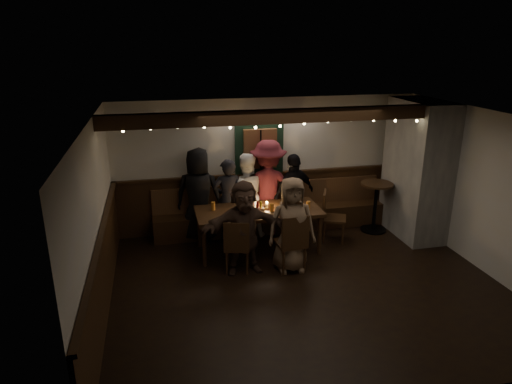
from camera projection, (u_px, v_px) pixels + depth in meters
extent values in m
cube|color=black|center=(307.00, 286.00, 7.09)|extent=(6.00, 5.00, 0.01)
cube|color=black|center=(314.00, 119.00, 6.26)|extent=(6.00, 5.00, 0.01)
cube|color=beige|center=(268.00, 164.00, 8.99)|extent=(6.00, 0.01, 2.60)
cube|color=beige|center=(95.00, 225.00, 6.05)|extent=(0.01, 5.00, 2.60)
cube|color=beige|center=(488.00, 193.00, 7.30)|extent=(0.01, 5.00, 2.60)
cube|color=#321E0F|center=(268.00, 200.00, 9.20)|extent=(6.00, 0.05, 1.10)
cube|color=#321E0F|center=(104.00, 275.00, 6.30)|extent=(0.05, 5.00, 1.10)
cube|color=slate|center=(417.00, 170.00, 8.61)|extent=(0.70, 1.40, 2.60)
cube|color=#321E0F|center=(271.00, 220.00, 9.08)|extent=(4.60, 0.45, 0.45)
cube|color=brown|center=(269.00, 194.00, 9.10)|extent=(4.60, 0.06, 0.50)
cube|color=black|center=(259.00, 148.00, 8.78)|extent=(0.95, 0.04, 1.00)
cube|color=brown|center=(260.00, 149.00, 8.72)|extent=(0.64, 0.12, 0.76)
cube|color=#321E0F|center=(292.00, 116.00, 7.22)|extent=(6.00, 0.16, 0.22)
sphere|color=#FFE599|center=(123.00, 131.00, 6.70)|extent=(0.04, 0.04, 0.04)
sphere|color=#FFE599|center=(151.00, 128.00, 6.78)|extent=(0.04, 0.04, 0.04)
sphere|color=#FFE599|center=(178.00, 127.00, 6.86)|extent=(0.04, 0.04, 0.04)
sphere|color=#FFE599|center=(204.00, 127.00, 6.95)|extent=(0.04, 0.04, 0.04)
sphere|color=#FFE599|center=(230.00, 128.00, 7.04)|extent=(0.04, 0.04, 0.04)
sphere|color=#FFE599|center=(255.00, 128.00, 7.13)|extent=(0.04, 0.04, 0.04)
sphere|color=#FFE599|center=(280.00, 126.00, 7.21)|extent=(0.04, 0.04, 0.04)
sphere|color=#FFE599|center=(304.00, 124.00, 7.28)|extent=(0.04, 0.04, 0.04)
sphere|color=#FFE599|center=(328.00, 121.00, 7.36)|extent=(0.04, 0.04, 0.04)
sphere|color=#FFE599|center=(351.00, 120.00, 7.44)|extent=(0.04, 0.04, 0.04)
sphere|color=#FFE599|center=(373.00, 120.00, 7.53)|extent=(0.04, 0.04, 0.04)
sphere|color=#FFE599|center=(395.00, 121.00, 7.62)|extent=(0.04, 0.04, 0.04)
sphere|color=#FFE599|center=(417.00, 121.00, 7.71)|extent=(0.04, 0.04, 0.04)
sphere|color=#FFE599|center=(438.00, 120.00, 7.79)|extent=(0.04, 0.04, 0.04)
cube|color=#321E0F|center=(258.00, 211.00, 8.05)|extent=(2.20, 0.94, 0.06)
cylinder|color=#321E0F|center=(204.00, 246.00, 7.61)|extent=(0.07, 0.07, 0.72)
cylinder|color=#321E0F|center=(200.00, 228.00, 8.32)|extent=(0.07, 0.07, 0.72)
cylinder|color=#321E0F|center=(319.00, 235.00, 8.03)|extent=(0.07, 0.07, 0.72)
cylinder|color=#321E0F|center=(305.00, 219.00, 8.75)|extent=(0.07, 0.07, 0.72)
cylinder|color=#BF7226|center=(213.00, 206.00, 8.01)|extent=(0.07, 0.07, 0.15)
cylinder|color=#BF7226|center=(241.00, 212.00, 7.74)|extent=(0.07, 0.07, 0.15)
cylinder|color=silver|center=(254.00, 203.00, 8.13)|extent=(0.07, 0.07, 0.15)
cylinder|color=#BF7226|center=(272.00, 208.00, 7.94)|extent=(0.07, 0.07, 0.15)
cylinder|color=silver|center=(285.00, 200.00, 8.29)|extent=(0.07, 0.07, 0.15)
cylinder|color=#BF7226|center=(308.00, 205.00, 8.05)|extent=(0.07, 0.07, 0.15)
cylinder|color=white|center=(230.00, 218.00, 7.63)|extent=(0.27, 0.27, 0.02)
cube|color=#B2B2B7|center=(259.00, 209.00, 7.99)|extent=(0.17, 0.10, 0.05)
cylinder|color=#990C0C|center=(257.00, 206.00, 7.96)|extent=(0.04, 0.04, 0.17)
cylinder|color=gold|center=(261.00, 206.00, 7.97)|extent=(0.04, 0.04, 0.17)
cylinder|color=silver|center=(267.00, 206.00, 8.11)|extent=(0.05, 0.05, 0.08)
sphere|color=#FFB24C|center=(267.00, 202.00, 8.09)|extent=(0.03, 0.03, 0.03)
cube|color=#321E0F|center=(237.00, 246.00, 7.46)|extent=(0.50, 0.50, 0.04)
cube|color=#321E0F|center=(236.00, 237.00, 7.20)|extent=(0.41, 0.14, 0.47)
cylinder|color=#321E0F|center=(248.00, 254.00, 7.69)|extent=(0.04, 0.04, 0.40)
cylinder|color=#321E0F|center=(247.00, 263.00, 7.37)|extent=(0.04, 0.04, 0.40)
cylinder|color=#321E0F|center=(228.00, 254.00, 7.69)|extent=(0.04, 0.04, 0.40)
cylinder|color=#321E0F|center=(227.00, 263.00, 7.38)|extent=(0.04, 0.04, 0.40)
cube|color=#321E0F|center=(290.00, 243.00, 7.48)|extent=(0.48, 0.48, 0.04)
cube|color=#321E0F|center=(296.00, 232.00, 7.21)|extent=(0.46, 0.08, 0.52)
cylinder|color=#321E0F|center=(296.00, 250.00, 7.78)|extent=(0.04, 0.04, 0.44)
cylinder|color=#321E0F|center=(305.00, 260.00, 7.44)|extent=(0.04, 0.04, 0.44)
cylinder|color=#321E0F|center=(276.00, 253.00, 7.68)|extent=(0.04, 0.04, 0.44)
cylinder|color=#321E0F|center=(283.00, 263.00, 7.34)|extent=(0.04, 0.04, 0.44)
cube|color=#321E0F|center=(334.00, 218.00, 8.57)|extent=(0.57, 0.57, 0.04)
cube|color=#321E0F|center=(324.00, 204.00, 8.52)|extent=(0.21, 0.41, 0.50)
cylinder|color=#321E0F|center=(343.00, 234.00, 8.45)|extent=(0.04, 0.04, 0.42)
cylinder|color=#321E0F|center=(324.00, 233.00, 8.51)|extent=(0.04, 0.04, 0.42)
cylinder|color=#321E0F|center=(343.00, 227.00, 8.77)|extent=(0.04, 0.04, 0.42)
cylinder|color=#321E0F|center=(325.00, 225.00, 8.84)|extent=(0.04, 0.04, 0.42)
cylinder|color=black|center=(373.00, 229.00, 9.15)|extent=(0.51, 0.51, 0.03)
cylinder|color=black|center=(375.00, 207.00, 9.00)|extent=(0.07, 0.07, 0.97)
cylinder|color=#321E0F|center=(377.00, 184.00, 8.84)|extent=(0.62, 0.62, 0.04)
imported|color=black|center=(199.00, 195.00, 8.48)|extent=(0.99, 0.78, 1.78)
imported|color=black|center=(228.00, 200.00, 8.54)|extent=(0.57, 0.38, 1.58)
imported|color=white|center=(246.00, 195.00, 8.70)|extent=(0.84, 0.68, 1.64)
imported|color=#4F1821|center=(268.00, 188.00, 8.74)|extent=(1.32, 0.92, 1.86)
imported|color=black|center=(294.00, 194.00, 8.81)|extent=(1.01, 0.72, 1.60)
imported|color=#3F2B21|center=(244.00, 227.00, 7.31)|extent=(1.45, 0.47, 1.56)
imported|color=#7A5F47|center=(292.00, 225.00, 7.37)|extent=(0.81, 0.55, 1.59)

